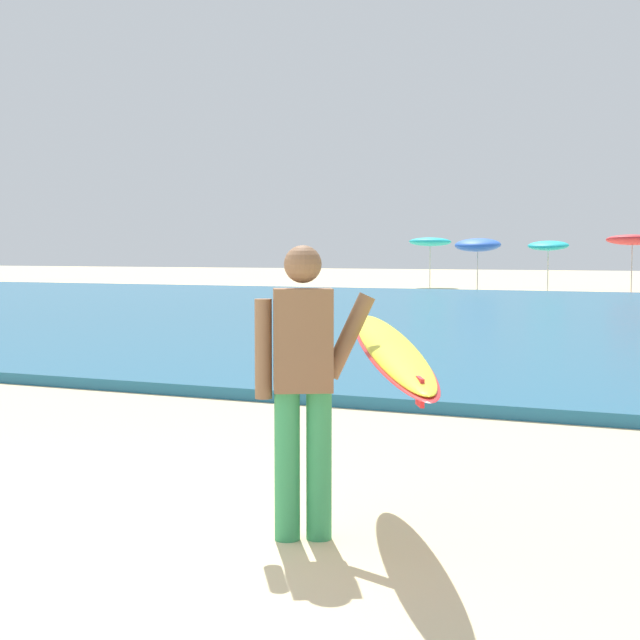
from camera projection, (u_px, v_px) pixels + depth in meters
name	position (u px, v px, depth m)	size (l,w,h in m)	color
sea	(567.00, 318.00, 22.97)	(120.00, 28.00, 0.14)	#1E6084
surfer_with_board	(345.00, 365.00, 5.53)	(1.46, 2.35, 1.73)	#338E56
beach_umbrella_0	(430.00, 242.00, 43.63)	(1.94, 1.95, 2.34)	beige
beach_umbrella_1	(478.00, 245.00, 40.72)	(1.98, 2.02, 2.31)	beige
beach_umbrella_2	(548.00, 246.00, 40.22)	(1.73, 1.75, 2.19)	beige
beach_umbrella_3	(632.00, 240.00, 38.28)	(2.07, 2.09, 2.42)	beige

